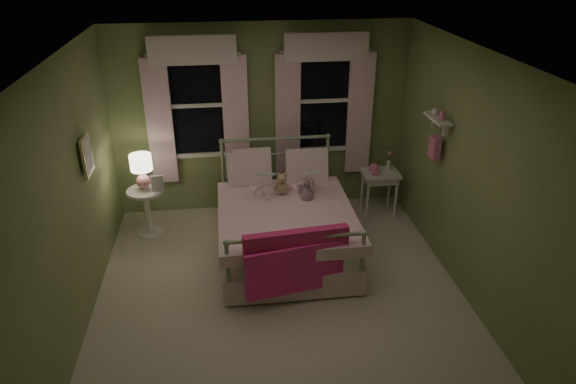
{
  "coord_description": "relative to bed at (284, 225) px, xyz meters",
  "views": [
    {
      "loc": [
        -0.51,
        -4.58,
        3.55
      ],
      "look_at": [
        0.15,
        0.47,
        1.0
      ],
      "focal_mm": 32.0,
      "sensor_mm": 36.0,
      "label": 1
    }
  ],
  "objects": [
    {
      "name": "framed_picture",
      "position": [
        -2.09,
        -0.21,
        1.12
      ],
      "size": [
        0.03,
        0.32,
        0.42
      ],
      "color": "beige",
      "rests_on": "room_shell"
    },
    {
      "name": "table_lamp",
      "position": [
        -1.71,
        0.66,
        0.58
      ],
      "size": [
        0.27,
        0.27,
        0.45
      ],
      "color": "#D77F82",
      "rests_on": "nightstand_left"
    },
    {
      "name": "book_right",
      "position": [
        0.29,
        0.18,
        0.54
      ],
      "size": [
        0.22,
        0.16,
        0.26
      ],
      "primitive_type": "imported",
      "rotation": [
        1.22,
        0.0,
        0.3
      ],
      "color": "beige",
      "rests_on": "child_right"
    },
    {
      "name": "pink_throw",
      "position": [
        0.01,
        -1.02,
        0.23
      ],
      "size": [
        1.1,
        0.29,
        0.71
      ],
      "color": "#D42967",
      "rests_on": "bed"
    },
    {
      "name": "nightstand_left",
      "position": [
        -1.71,
        0.66,
        0.04
      ],
      "size": [
        0.46,
        0.46,
        0.65
      ],
      "color": "white",
      "rests_on": "ground"
    },
    {
      "name": "window_left",
      "position": [
        -1.0,
        1.22,
        1.25
      ],
      "size": [
        1.34,
        0.13,
        1.96
      ],
      "color": "black",
      "rests_on": "room_shell"
    },
    {
      "name": "window_right",
      "position": [
        0.7,
        1.22,
        1.25
      ],
      "size": [
        1.34,
        0.13,
        1.96
      ],
      "color": "black",
      "rests_on": "room_shell"
    },
    {
      "name": "room_shell",
      "position": [
        -0.15,
        -0.81,
        0.92
      ],
      "size": [
        4.2,
        4.2,
        4.2
      ],
      "color": "beige",
      "rests_on": "ground"
    },
    {
      "name": "book_nightstand",
      "position": [
        -1.61,
        0.58,
        0.28
      ],
      "size": [
        0.17,
        0.23,
        0.02
      ],
      "primitive_type": "imported",
      "rotation": [
        0.0,
        0.0,
        -0.05
      ],
      "color": "beige",
      "rests_on": "nightstand_left"
    },
    {
      "name": "book_left",
      "position": [
        -0.27,
        0.18,
        0.59
      ],
      "size": [
        0.23,
        0.18,
        0.26
      ],
      "primitive_type": "imported",
      "rotation": [
        1.22,
        0.0,
        -0.34
      ],
      "color": "beige",
      "rests_on": "child_left"
    },
    {
      "name": "bed",
      "position": [
        0.0,
        0.0,
        0.0
      ],
      "size": [
        1.58,
        2.04,
        1.18
      ],
      "color": "white",
      "rests_on": "ground"
    },
    {
      "name": "bud_vase",
      "position": [
        1.56,
        0.85,
        0.41
      ],
      "size": [
        0.06,
        0.06,
        0.28
      ],
      "color": "white",
      "rests_on": "nightstand_right"
    },
    {
      "name": "child_left",
      "position": [
        -0.27,
        0.43,
        0.53
      ],
      "size": [
        0.27,
        0.21,
        0.67
      ],
      "primitive_type": "imported",
      "rotation": [
        0.0,
        0.0,
        3.37
      ],
      "color": "#F7D1DD",
      "rests_on": "bed"
    },
    {
      "name": "nightstand_right",
      "position": [
        1.44,
        0.8,
        0.17
      ],
      "size": [
        0.5,
        0.4,
        0.64
      ],
      "color": "white",
      "rests_on": "ground"
    },
    {
      "name": "teddy_bear",
      "position": [
        0.01,
        0.27,
        0.42
      ],
      "size": [
        0.22,
        0.18,
        0.3
      ],
      "color": "tan",
      "rests_on": "bed"
    },
    {
      "name": "child_right",
      "position": [
        0.29,
        0.43,
        0.59
      ],
      "size": [
        0.4,
        0.32,
        0.8
      ],
      "primitive_type": "imported",
      "rotation": [
        0.0,
        0.0,
        3.11
      ],
      "color": "#F7D1DD",
      "rests_on": "bed"
    },
    {
      "name": "pink_toy",
      "position": [
        1.34,
        0.8,
        0.33
      ],
      "size": [
        0.14,
        0.19,
        0.14
      ],
      "color": "pink",
      "rests_on": "nightstand_right"
    },
    {
      "name": "wall_shelf",
      "position": [
        1.75,
        -0.11,
        1.15
      ],
      "size": [
        0.15,
        0.5,
        0.6
      ],
      "color": "white",
      "rests_on": "room_shell"
    }
  ]
}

